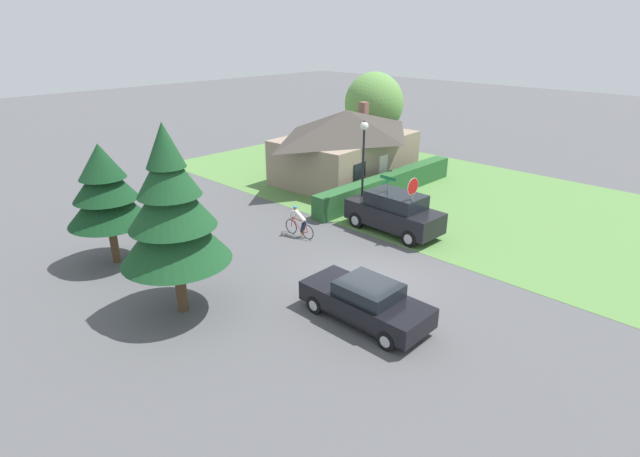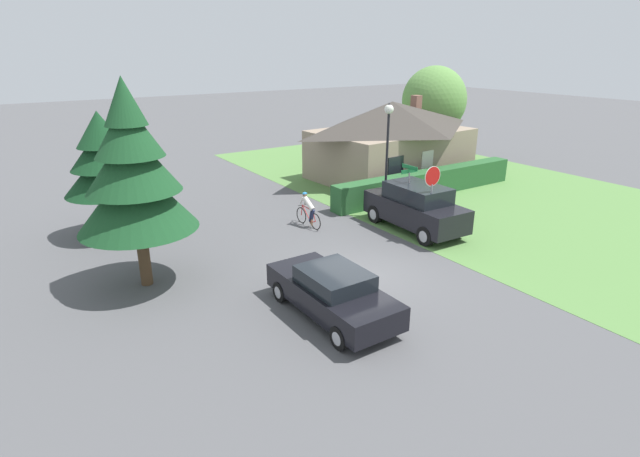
# 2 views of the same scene
# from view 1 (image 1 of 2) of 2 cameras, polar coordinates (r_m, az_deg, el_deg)

# --- Properties ---
(ground_plane) EXTENTS (140.00, 140.00, 0.00)m
(ground_plane) POSITION_cam_1_polar(r_m,az_deg,el_deg) (19.61, 5.79, -6.18)
(ground_plane) COLOR #515154
(grass_verge_right) EXTENTS (16.00, 36.00, 0.01)m
(grass_verge_right) POSITION_cam_1_polar(r_m,az_deg,el_deg) (30.66, 13.64, 3.93)
(grass_verge_right) COLOR #568442
(grass_verge_right) RESTS_ON ground
(cottage_house) EXTENTS (9.89, 6.80, 4.57)m
(cottage_house) POSITION_cam_1_polar(r_m,az_deg,el_deg) (32.33, 3.00, 9.65)
(cottage_house) COLOR gray
(cottage_house) RESTS_ON ground
(hedge_row) EXTENTS (11.74, 0.90, 1.29)m
(hedge_row) POSITION_cam_1_polar(r_m,az_deg,el_deg) (29.50, 7.74, 4.95)
(hedge_row) COLOR #285B2D
(hedge_row) RESTS_ON ground
(sedan_left_lane) EXTENTS (1.90, 4.54, 1.45)m
(sedan_left_lane) POSITION_cam_1_polar(r_m,az_deg,el_deg) (16.90, 5.25, -8.30)
(sedan_left_lane) COLOR black
(sedan_left_lane) RESTS_ON ground
(cyclist) EXTENTS (0.44, 1.80, 1.49)m
(cyclist) POSITION_cam_1_polar(r_m,az_deg,el_deg) (23.47, -2.36, 0.75)
(cyclist) COLOR black
(cyclist) RESTS_ON ground
(parked_suv_right) EXTENTS (2.08, 4.79, 1.99)m
(parked_suv_right) POSITION_cam_1_polar(r_m,az_deg,el_deg) (24.08, 8.47, 1.81)
(parked_suv_right) COLOR black
(parked_suv_right) RESTS_ON ground
(stop_sign) EXTENTS (0.79, 0.07, 3.04)m
(stop_sign) POSITION_cam_1_polar(r_m,az_deg,el_deg) (22.77, 10.49, 3.64)
(stop_sign) COLOR gray
(stop_sign) RESTS_ON ground
(street_lamp) EXTENTS (0.40, 0.40, 5.11)m
(street_lamp) POSITION_cam_1_polar(r_m,az_deg,el_deg) (24.62, 5.01, 9.11)
(street_lamp) COLOR black
(street_lamp) RESTS_ON ground
(street_name_sign) EXTENTS (0.90, 0.90, 2.73)m
(street_name_sign) POSITION_cam_1_polar(r_m,az_deg,el_deg) (23.94, 7.70, 3.99)
(street_name_sign) COLOR gray
(street_name_sign) RESTS_ON ground
(conifer_tall_near) EXTENTS (3.67, 3.67, 6.59)m
(conifer_tall_near) POSITION_cam_1_polar(r_m,az_deg,el_deg) (16.87, -16.59, 2.02)
(conifer_tall_near) COLOR #4C3823
(conifer_tall_near) RESTS_ON ground
(conifer_tall_far) EXTENTS (3.25, 3.25, 5.06)m
(conifer_tall_far) POSITION_cam_1_polar(r_m,az_deg,el_deg) (21.81, -23.36, 4.07)
(conifer_tall_far) COLOR #4C3823
(conifer_tall_far) RESTS_ON ground
(deciduous_tree_right) EXTENTS (4.33, 4.33, 6.20)m
(deciduous_tree_right) POSITION_cam_1_polar(r_m,az_deg,el_deg) (38.21, 6.18, 14.00)
(deciduous_tree_right) COLOR #4C3823
(deciduous_tree_right) RESTS_ON ground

